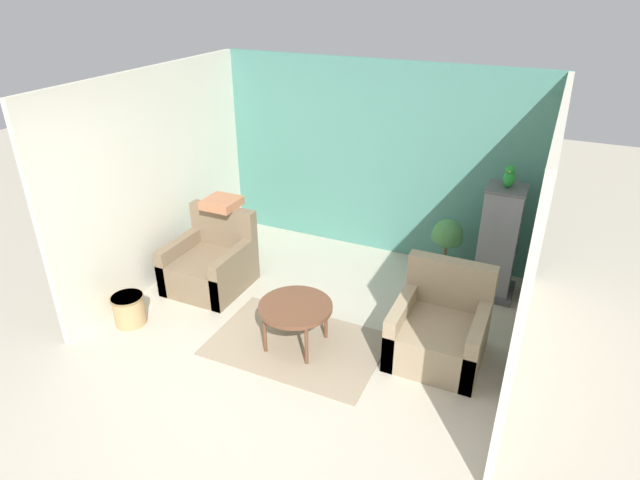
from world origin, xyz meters
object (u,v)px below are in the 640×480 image
armchair_right (439,331)px  birdcage (498,244)px  parrot (509,177)px  armchair_left (211,264)px  wicker_basket (129,309)px  coffee_table (296,309)px  potted_plant (446,243)px

armchair_right → birdcage: bearing=77.7°
parrot → birdcage: bearing=-90.0°
armchair_right → birdcage: (0.30, 1.39, 0.36)m
birdcage → armchair_left: bearing=-158.3°
armchair_right → wicker_basket: (-3.11, -0.85, -0.10)m
coffee_table → birdcage: (1.63, 1.84, 0.20)m
coffee_table → armchair_right: (1.33, 0.45, -0.16)m
parrot → wicker_basket: bearing=-146.8°
armchair_right → potted_plant: 1.51m
armchair_left → armchair_right: 2.77m
coffee_table → armchair_left: bearing=156.7°
armchair_left → potted_plant: (2.48, 1.30, 0.20)m
birdcage → parrot: 0.80m
armchair_right → potted_plant: size_ratio=1.14×
armchair_left → parrot: 3.49m
armchair_left → potted_plant: 2.81m
parrot → wicker_basket: (-3.41, -2.24, -1.26)m
coffee_table → armchair_left: size_ratio=0.81×
coffee_table → potted_plant: size_ratio=0.93×
coffee_table → birdcage: birdcage is taller
armchair_right → wicker_basket: bearing=-164.8°
potted_plant → armchair_right: bearing=-79.1°
armchair_left → birdcage: size_ratio=0.68×
wicker_basket → armchair_left: bearing=71.1°
armchair_right → potted_plant: (-0.28, 1.47, 0.20)m
armchair_left → wicker_basket: 1.08m
parrot → wicker_basket: parrot is taller
armchair_right → parrot: 1.83m
armchair_left → armchair_right: size_ratio=1.00×
armchair_right → wicker_basket: size_ratio=2.63×
armchair_left → birdcage: 3.32m
armchair_left → parrot: size_ratio=3.40×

